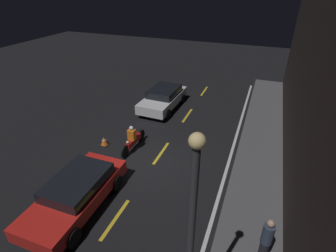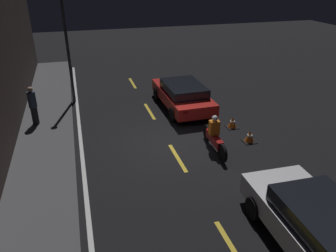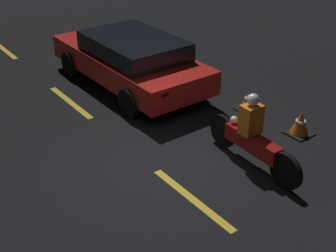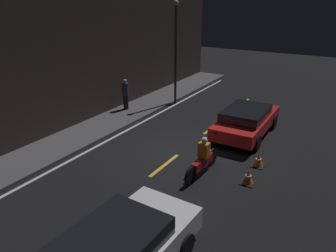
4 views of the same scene
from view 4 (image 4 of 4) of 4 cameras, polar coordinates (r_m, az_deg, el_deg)
name	(u,v)px [view 4 (image 4 of 4)]	position (r m, az deg, el deg)	size (l,w,h in m)	color
ground_plane	(177,155)	(13.22, 1.65, -5.07)	(56.00, 56.00, 0.00)	black
raised_curb	(91,131)	(15.82, -13.29, -0.81)	(28.00, 2.18, 0.11)	#4C4C4F
building_front	(63,52)	(15.75, -17.76, 12.23)	(28.00, 0.30, 7.27)	#382D28
lane_dash_b	(77,234)	(9.58, -15.63, -17.68)	(2.00, 0.14, 0.01)	gold
lane_dash_c	(164,165)	(12.46, -0.63, -6.84)	(2.00, 0.14, 0.01)	gold
lane_dash_d	(213,127)	(16.10, 7.80, -0.21)	(2.00, 0.14, 0.01)	gold
lane_dash_e	(243,103)	(20.09, 12.99, 3.90)	(2.00, 0.14, 0.01)	gold
lane_solid_kerb	(113,138)	(14.99, -9.57, -2.02)	(25.20, 0.14, 0.01)	silver
sedan_white	(117,252)	(7.75, -8.86, -20.87)	(4.42, 2.14, 1.37)	silver
taxi_red	(246,120)	(15.27, 13.50, 1.04)	(4.57, 2.06, 1.31)	red
motorcycle	(202,160)	(11.69, 6.00, -5.86)	(2.30, 0.37, 1.40)	black
traffic_cone_near	(248,177)	(11.55, 13.80, -8.65)	(0.49, 0.49, 0.50)	black
traffic_cone_mid	(258,160)	(12.76, 15.47, -5.80)	(0.49, 0.49, 0.48)	black
pedestrian	(125,94)	(18.11, -7.42, 5.55)	(0.34, 0.34, 1.69)	black
street_lamp	(176,48)	(18.77, 1.35, 13.37)	(0.28, 0.28, 5.76)	#333338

